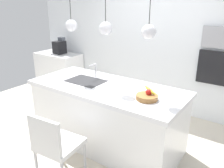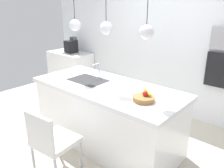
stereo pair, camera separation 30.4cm
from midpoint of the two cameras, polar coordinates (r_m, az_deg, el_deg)
floor at (r=3.65m, az=-3.78°, el=-14.17°), size 6.60×6.60×0.00m
back_wall at (r=4.49m, az=9.34°, el=10.05°), size 6.00×0.10×2.60m
kitchen_island at (r=3.42m, az=-3.95°, el=-7.73°), size 2.23×0.97×0.92m
sink_basin at (r=3.48m, az=-8.98°, el=0.65°), size 0.56×0.40×0.02m
faucet at (r=3.58m, az=-6.75°, el=3.80°), size 0.02×0.17×0.22m
fruit_bowl at (r=2.79m, az=5.64°, el=-3.08°), size 0.27×0.27×0.16m
side_counter at (r=5.87m, az=-14.38°, el=3.22°), size 1.10×0.60×0.86m
coffee_machine at (r=5.68m, az=-14.35°, el=8.82°), size 0.20×0.35×0.38m
microwave at (r=4.05m, az=23.16°, el=10.49°), size 0.54×0.08×0.34m
oven at (r=4.14m, az=22.24°, el=3.68°), size 0.56×0.08×0.56m
chair_near at (r=2.87m, az=-16.88°, el=-13.90°), size 0.51×0.51×0.87m
pendant_light_left at (r=3.47m, az=-12.58°, el=13.92°), size 0.17×0.17×0.77m
pendant_light_center at (r=3.05m, az=-4.51°, el=13.57°), size 0.17×0.17×0.77m
pendant_light_right at (r=2.71m, az=5.83°, el=12.75°), size 0.17×0.17×0.77m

